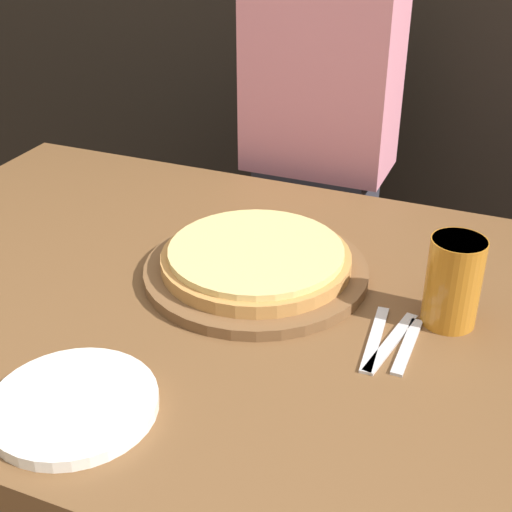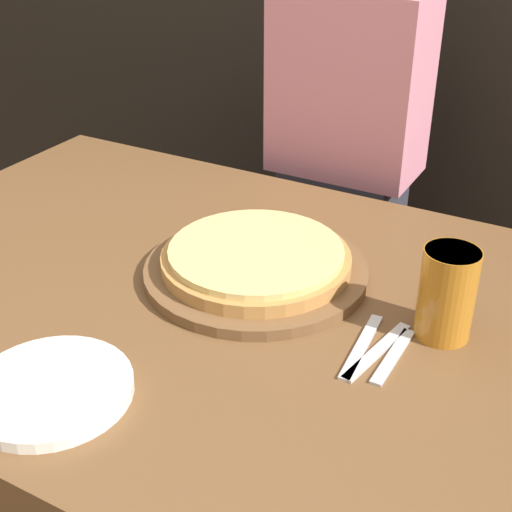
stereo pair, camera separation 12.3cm
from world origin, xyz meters
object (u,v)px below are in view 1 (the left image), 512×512
pizza_on_board (256,263)px  dinner_plate (74,404)px  dinner_knife (391,342)px  fork (375,339)px  diner_person (317,182)px  spoon (407,346)px  beer_glass (454,278)px

pizza_on_board → dinner_plate: pizza_on_board is taller
pizza_on_board → dinner_knife: pizza_on_board is taller
fork → dinner_knife: bearing=0.0°
dinner_knife → diner_person: bearing=116.5°
fork → dinner_plate: bearing=-137.4°
dinner_plate → diner_person: bearing=88.8°
spoon → dinner_knife: bearing=-180.0°
pizza_on_board → fork: (0.24, -0.11, -0.02)m
dinner_plate → fork: bearing=42.6°
pizza_on_board → dinner_knife: size_ratio=2.27×
spoon → diner_person: 0.77m
dinner_knife → beer_glass: bearing=53.6°
beer_glass → dinner_knife: beer_glass is taller
pizza_on_board → dinner_plate: 0.42m
pizza_on_board → beer_glass: (0.34, -0.01, 0.05)m
pizza_on_board → beer_glass: size_ratio=2.68×
dinner_knife → spoon: 0.03m
beer_glass → diner_person: (-0.41, 0.58, -0.14)m
beer_glass → dinner_plate: (-0.43, -0.40, -0.07)m
pizza_on_board → beer_glass: 0.34m
fork → diner_person: (-0.31, 0.68, -0.07)m
beer_glass → dinner_plate: beer_glass is taller
pizza_on_board → spoon: pizza_on_board is taller
beer_glass → spoon: (-0.04, -0.09, -0.08)m
pizza_on_board → dinner_knife: bearing=-21.8°
spoon → diner_person: diner_person is taller
fork → spoon: (0.05, 0.00, 0.00)m
dinner_plate → fork: (0.33, 0.31, -0.01)m
dinner_plate → pizza_on_board: bearing=77.4°
beer_glass → fork: size_ratio=0.84×
pizza_on_board → beer_glass: bearing=-2.2°
pizza_on_board → dinner_knife: (0.27, -0.11, -0.02)m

